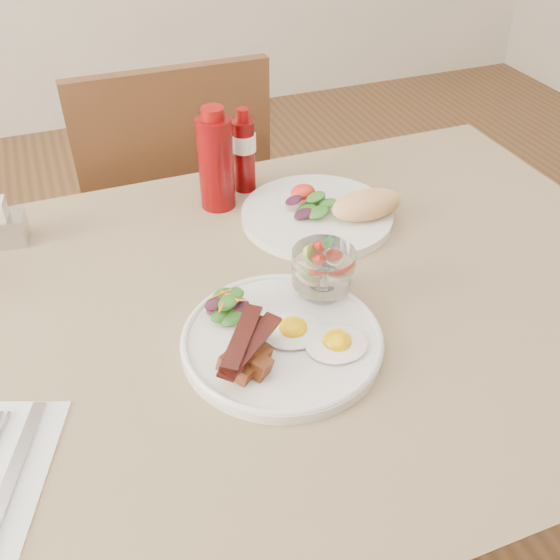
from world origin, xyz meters
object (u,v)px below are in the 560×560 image
(chair_far, at_px, (174,214))
(fruit_cup, at_px, (323,267))
(main_plate, at_px, (282,341))
(second_plate, at_px, (329,211))
(table, at_px, (263,350))
(ketchup_bottle, at_px, (216,162))
(hot_sauce_bottle, at_px, (244,152))

(chair_far, height_order, fruit_cup, chair_far)
(main_plate, xyz_separation_m, second_plate, (0.19, 0.27, 0.01))
(second_plate, bearing_deg, table, -136.10)
(chair_far, distance_m, second_plate, 0.57)
(ketchup_bottle, height_order, hot_sauce_bottle, ketchup_bottle)
(chair_far, xyz_separation_m, fruit_cup, (0.09, -0.68, 0.29))
(chair_far, relative_size, second_plate, 3.34)
(main_plate, bearing_deg, chair_far, 89.94)
(second_plate, xyz_separation_m, ketchup_bottle, (-0.17, 0.12, 0.07))
(table, height_order, main_plate, main_plate)
(main_plate, bearing_deg, second_plate, 54.42)
(ketchup_bottle, bearing_deg, main_plate, -93.60)
(hot_sauce_bottle, bearing_deg, fruit_cup, -90.21)
(table, height_order, ketchup_bottle, ketchup_bottle)
(chair_far, xyz_separation_m, main_plate, (-0.00, -0.75, 0.24))
(chair_far, relative_size, ketchup_bottle, 4.91)
(ketchup_bottle, bearing_deg, fruit_cup, -78.95)
(table, relative_size, fruit_cup, 14.37)
(main_plate, relative_size, second_plate, 1.01)
(chair_far, height_order, ketchup_bottle, ketchup_bottle)
(second_plate, distance_m, hot_sauce_bottle, 0.20)
(main_plate, bearing_deg, table, 89.49)
(second_plate, distance_m, ketchup_bottle, 0.22)
(table, bearing_deg, hot_sauce_bottle, 75.56)
(main_plate, xyz_separation_m, ketchup_bottle, (0.02, 0.39, 0.08))
(second_plate, height_order, hot_sauce_bottle, hot_sauce_bottle)
(chair_far, relative_size, fruit_cup, 10.05)
(second_plate, relative_size, ketchup_bottle, 1.47)
(ketchup_bottle, xyz_separation_m, hot_sauce_bottle, (0.07, 0.04, -0.01))
(chair_far, height_order, hot_sauce_bottle, chair_far)
(hot_sauce_bottle, bearing_deg, table, -104.44)
(main_plate, distance_m, second_plate, 0.33)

